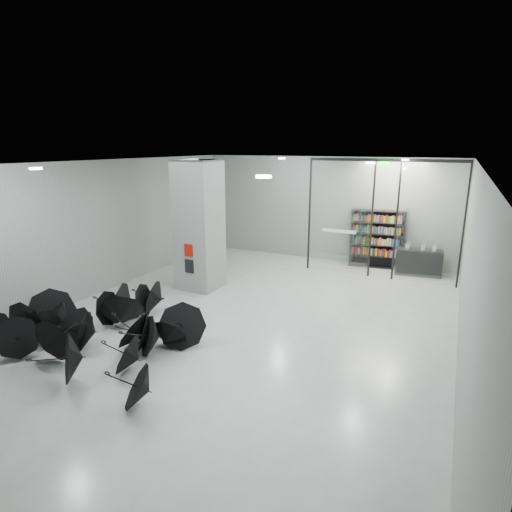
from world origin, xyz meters
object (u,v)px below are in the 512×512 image
at_px(bench, 65,319).
at_px(umbrella_cluster, 98,332).
at_px(column, 199,226).
at_px(shop_counter, 418,262).
at_px(bookshelf, 377,239).

height_order(bench, umbrella_cluster, umbrella_cluster).
bearing_deg(column, shop_counter, 35.73).
bearing_deg(bench, bookshelf, 59.30).
xyz_separation_m(bench, bookshelf, (5.99, 8.82, 0.87)).
distance_m(bench, bookshelf, 10.70).
bearing_deg(bench, umbrella_cluster, -10.74).
distance_m(column, umbrella_cluster, 4.76).
bearing_deg(umbrella_cluster, bookshelf, 63.94).
height_order(bench, shop_counter, shop_counter).
xyz_separation_m(bookshelf, shop_counter, (1.53, -0.34, -0.61)).
distance_m(column, bench, 4.66).
bearing_deg(umbrella_cluster, bench, 165.76).
bearing_deg(column, bookshelf, 45.88).
distance_m(bench, umbrella_cluster, 1.55).
bearing_deg(shop_counter, umbrella_cluster, -130.75).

